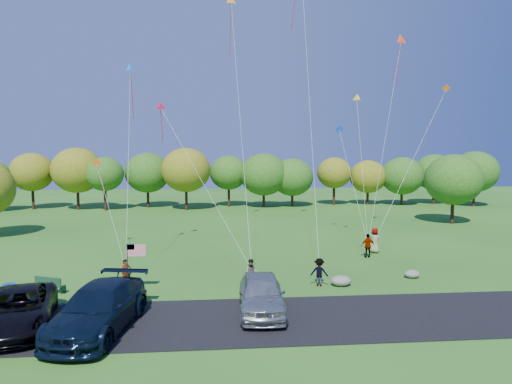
{
  "coord_description": "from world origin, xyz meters",
  "views": [
    {
      "loc": [
        -1.24,
        -24.35,
        7.82
      ],
      "look_at": [
        1.46,
        6.0,
        5.05
      ],
      "focal_mm": 32.0,
      "sensor_mm": 36.0,
      "label": 1
    }
  ],
  "objects_px": {
    "flyer_a": "(126,273)",
    "flyer_c": "(319,272)",
    "minivan_navy": "(99,308)",
    "trash_barrel": "(9,293)",
    "flyer_d": "(368,246)",
    "minivan_dark": "(19,309)",
    "flyer_b": "(252,273)",
    "flyer_e": "(375,240)",
    "minivan_silver": "(262,294)",
    "park_bench": "(48,285)"
  },
  "relations": [
    {
      "from": "minivan_silver",
      "to": "flyer_c",
      "type": "height_order",
      "value": "minivan_silver"
    },
    {
      "from": "minivan_navy",
      "to": "minivan_silver",
      "type": "xyz_separation_m",
      "value": [
        7.24,
        1.58,
        -0.06
      ]
    },
    {
      "from": "flyer_c",
      "to": "minivan_silver",
      "type": "bearing_deg",
      "value": 68.74
    },
    {
      "from": "flyer_c",
      "to": "trash_barrel",
      "type": "height_order",
      "value": "flyer_c"
    },
    {
      "from": "minivan_silver",
      "to": "flyer_e",
      "type": "bearing_deg",
      "value": 53.47
    },
    {
      "from": "flyer_e",
      "to": "trash_barrel",
      "type": "relative_size",
      "value": 2.0
    },
    {
      "from": "flyer_e",
      "to": "flyer_c",
      "type": "bearing_deg",
      "value": 89.14
    },
    {
      "from": "minivan_dark",
      "to": "flyer_a",
      "type": "bearing_deg",
      "value": 45.77
    },
    {
      "from": "minivan_dark",
      "to": "minivan_silver",
      "type": "bearing_deg",
      "value": -9.39
    },
    {
      "from": "minivan_dark",
      "to": "flyer_e",
      "type": "xyz_separation_m",
      "value": [
        20.75,
        13.23,
        0.05
      ]
    },
    {
      "from": "minivan_navy",
      "to": "trash_barrel",
      "type": "height_order",
      "value": "minivan_navy"
    },
    {
      "from": "flyer_b",
      "to": "minivan_silver",
      "type": "bearing_deg",
      "value": -85.76
    },
    {
      "from": "minivan_dark",
      "to": "minivan_silver",
      "type": "relative_size",
      "value": 1.15
    },
    {
      "from": "trash_barrel",
      "to": "flyer_d",
      "type": "bearing_deg",
      "value": 20.18
    },
    {
      "from": "minivan_navy",
      "to": "flyer_a",
      "type": "relative_size",
      "value": 4.2
    },
    {
      "from": "minivan_dark",
      "to": "flyer_d",
      "type": "height_order",
      "value": "flyer_d"
    },
    {
      "from": "flyer_c",
      "to": "park_bench",
      "type": "xyz_separation_m",
      "value": [
        -15.1,
        -0.1,
        -0.31
      ]
    },
    {
      "from": "minivan_dark",
      "to": "flyer_b",
      "type": "xyz_separation_m",
      "value": [
        10.67,
        5.39,
        -0.11
      ]
    },
    {
      "from": "minivan_navy",
      "to": "flyer_d",
      "type": "xyz_separation_m",
      "value": [
        16.16,
        12.3,
        -0.15
      ]
    },
    {
      "from": "park_bench",
      "to": "flyer_c",
      "type": "bearing_deg",
      "value": 22.97
    },
    {
      "from": "flyer_b",
      "to": "park_bench",
      "type": "height_order",
      "value": "flyer_b"
    },
    {
      "from": "minivan_dark",
      "to": "flyer_c",
      "type": "xyz_separation_m",
      "value": [
        14.58,
        5.15,
        -0.1
      ]
    },
    {
      "from": "flyer_a",
      "to": "flyer_c",
      "type": "xyz_separation_m",
      "value": [
        11.14,
        -0.95,
        0.02
      ]
    },
    {
      "from": "minivan_dark",
      "to": "minivan_silver",
      "type": "height_order",
      "value": "minivan_silver"
    },
    {
      "from": "minivan_silver",
      "to": "flyer_b",
      "type": "xyz_separation_m",
      "value": [
        -0.13,
        4.37,
        -0.17
      ]
    },
    {
      "from": "minivan_navy",
      "to": "flyer_e",
      "type": "bearing_deg",
      "value": 48.5
    },
    {
      "from": "flyer_a",
      "to": "flyer_e",
      "type": "distance_m",
      "value": 18.72
    },
    {
      "from": "flyer_b",
      "to": "flyer_d",
      "type": "distance_m",
      "value": 11.06
    },
    {
      "from": "minivan_navy",
      "to": "trash_barrel",
      "type": "distance_m",
      "value": 7.07
    },
    {
      "from": "flyer_a",
      "to": "trash_barrel",
      "type": "height_order",
      "value": "flyer_a"
    },
    {
      "from": "flyer_b",
      "to": "flyer_d",
      "type": "bearing_deg",
      "value": 37.62
    },
    {
      "from": "minivan_silver",
      "to": "trash_barrel",
      "type": "height_order",
      "value": "minivan_silver"
    },
    {
      "from": "minivan_silver",
      "to": "flyer_c",
      "type": "distance_m",
      "value": 5.6
    },
    {
      "from": "minivan_silver",
      "to": "flyer_d",
      "type": "distance_m",
      "value": 13.95
    },
    {
      "from": "flyer_d",
      "to": "minivan_navy",
      "type": "bearing_deg",
      "value": 35.56
    },
    {
      "from": "minivan_silver",
      "to": "flyer_e",
      "type": "relative_size",
      "value": 2.77
    },
    {
      "from": "minivan_dark",
      "to": "flyer_c",
      "type": "relative_size",
      "value": 3.76
    },
    {
      "from": "flyer_a",
      "to": "flyer_c",
      "type": "height_order",
      "value": "flyer_c"
    },
    {
      "from": "minivan_navy",
      "to": "minivan_silver",
      "type": "relative_size",
      "value": 1.25
    },
    {
      "from": "flyer_a",
      "to": "flyer_d",
      "type": "relative_size",
      "value": 0.9
    },
    {
      "from": "minivan_navy",
      "to": "park_bench",
      "type": "xyz_separation_m",
      "value": [
        -4.08,
        5.6,
        -0.52
      ]
    },
    {
      "from": "trash_barrel",
      "to": "flyer_c",
      "type": "bearing_deg",
      "value": 4.8
    },
    {
      "from": "flyer_b",
      "to": "flyer_e",
      "type": "xyz_separation_m",
      "value": [
        10.08,
        7.84,
        0.16
      ]
    },
    {
      "from": "flyer_a",
      "to": "park_bench",
      "type": "relative_size",
      "value": 0.95
    },
    {
      "from": "minivan_dark",
      "to": "flyer_c",
      "type": "height_order",
      "value": "minivan_dark"
    },
    {
      "from": "flyer_e",
      "to": "minivan_dark",
      "type": "bearing_deg",
      "value": 69.03
    },
    {
      "from": "flyer_c",
      "to": "trash_barrel",
      "type": "bearing_deg",
      "value": 26.03
    },
    {
      "from": "flyer_a",
      "to": "flyer_d",
      "type": "xyz_separation_m",
      "value": [
        16.28,
        5.65,
        0.09
      ]
    },
    {
      "from": "flyer_c",
      "to": "minivan_dark",
      "type": "bearing_deg",
      "value": 40.69
    },
    {
      "from": "flyer_e",
      "to": "trash_barrel",
      "type": "bearing_deg",
      "value": 59.09
    }
  ]
}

